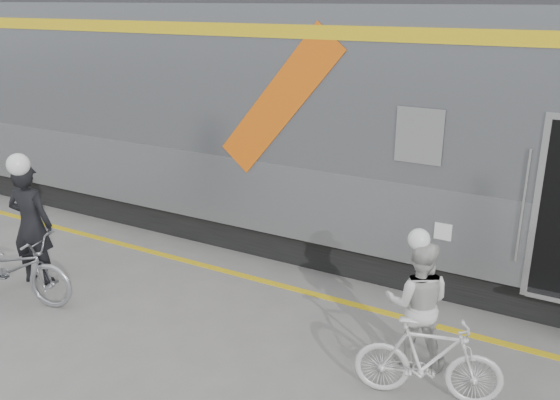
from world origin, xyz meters
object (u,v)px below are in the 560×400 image
Objects in this scene: bicycle_left at (10,268)px; woman at (418,304)px; man at (31,224)px; bicycle_right at (428,360)px.

bicycle_left is 1.26× the size of woman.
man is 5.36m from woman.
man is 5.63m from bicycle_right.
bicycle_left reaches higher than bicycle_right.
man is 1.20× the size of woman.
man is at bearing -8.25° from woman.
woman is (5.31, 0.71, -0.15)m from man.
bicycle_right is (5.41, 0.71, -0.04)m from bicycle_left.
bicycle_left is (0.20, -0.55, -0.39)m from man.
man is 0.95× the size of bicycle_left.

